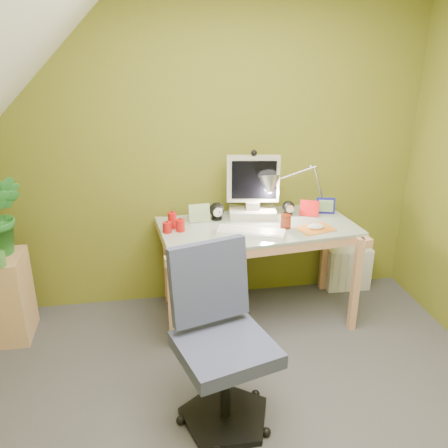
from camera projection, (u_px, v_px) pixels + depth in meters
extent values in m
cube|color=#46464A|center=(256.00, 447.00, 2.46)|extent=(3.20, 3.20, 0.01)
cube|color=olive|center=(211.00, 150.00, 3.48)|extent=(3.20, 0.01, 2.40)
cube|color=white|center=(251.00, 232.00, 3.22)|extent=(0.48, 0.30, 0.02)
cube|color=orange|center=(316.00, 229.00, 3.29)|extent=(0.28, 0.23, 0.01)
ellipsoid|color=white|center=(316.00, 226.00, 3.28)|extent=(0.13, 0.10, 0.04)
cylinder|color=maroon|center=(286.00, 221.00, 3.30)|extent=(0.08, 0.08, 0.10)
cube|color=red|center=(309.00, 208.00, 3.51)|extent=(0.13, 0.08, 0.12)
cube|color=navy|center=(325.00, 205.00, 3.57)|extent=(0.14, 0.05, 0.12)
cube|color=#9BBD82|center=(199.00, 213.00, 3.40)|extent=(0.15, 0.03, 0.13)
cube|color=tan|center=(11.00, 297.00, 3.27)|extent=(0.23, 0.35, 0.62)
imported|color=#2A7F2F|center=(0.00, 215.00, 3.10)|extent=(0.33, 0.28, 0.54)
cube|color=white|center=(348.00, 268.00, 3.94)|extent=(0.36, 0.15, 0.36)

